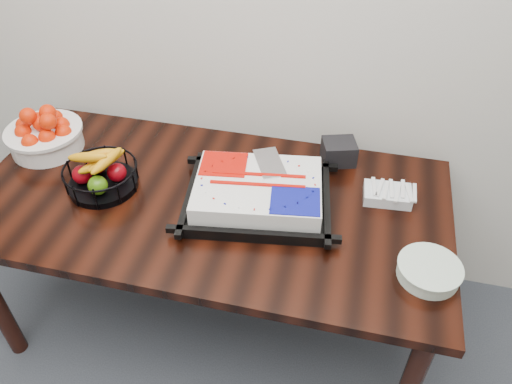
% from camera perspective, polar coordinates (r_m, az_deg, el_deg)
% --- Properties ---
extents(table, '(1.80, 0.90, 0.75)m').
position_cam_1_polar(table, '(1.95, -5.36, -2.59)').
color(table, black).
rests_on(table, ground).
extents(cake_tray, '(0.58, 0.48, 0.11)m').
position_cam_1_polar(cake_tray, '(1.83, 0.23, -0.12)').
color(cake_tray, black).
rests_on(cake_tray, table).
extents(tangerine_bowl, '(0.32, 0.32, 0.20)m').
position_cam_1_polar(tangerine_bowl, '(2.27, -23.12, 6.41)').
color(tangerine_bowl, white).
rests_on(tangerine_bowl, table).
extents(fruit_basket, '(0.28, 0.28, 0.15)m').
position_cam_1_polar(fruit_basket, '(1.99, -17.29, 1.92)').
color(fruit_basket, black).
rests_on(fruit_basket, table).
extents(plate_stack, '(0.20, 0.20, 0.05)m').
position_cam_1_polar(plate_stack, '(1.70, 19.15, -8.52)').
color(plate_stack, white).
rests_on(plate_stack, table).
extents(fork_bag, '(0.18, 0.13, 0.05)m').
position_cam_1_polar(fork_bag, '(1.93, 14.79, -0.24)').
color(fork_bag, silver).
rests_on(fork_bag, table).
extents(napkin_box, '(0.16, 0.15, 0.09)m').
position_cam_1_polar(napkin_box, '(2.06, 9.44, 4.56)').
color(napkin_box, black).
rests_on(napkin_box, table).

